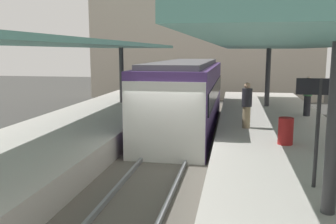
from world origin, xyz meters
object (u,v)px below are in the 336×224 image
object	(u,v)px
platform_sign	(319,108)
passenger_mid_platform	(247,105)
commuter_train	(185,96)
litter_bin	(286,131)
passenger_near_bench	(308,96)

from	to	relation	value
platform_sign	passenger_mid_platform	xyz separation A→B (m)	(-1.19, 5.73, -0.78)
commuter_train	litter_bin	world-z (taller)	commuter_train
passenger_near_bench	commuter_train	bearing A→B (deg)	178.93
litter_bin	passenger_mid_platform	size ratio (longest dim) A/B	0.49
commuter_train	litter_bin	distance (m)	6.47
passenger_mid_platform	litter_bin	bearing A→B (deg)	-64.13
commuter_train	platform_sign	xyz separation A→B (m)	(3.81, -8.81, 0.90)
platform_sign	passenger_near_bench	xyz separation A→B (m)	(1.43, 8.72, -0.76)
platform_sign	passenger_near_bench	world-z (taller)	platform_sign
commuter_train	platform_sign	bearing A→B (deg)	-66.60
litter_bin	passenger_near_bench	bearing A→B (deg)	73.45
commuter_train	passenger_mid_platform	size ratio (longest dim) A/B	6.44
platform_sign	passenger_near_bench	size ratio (longest dim) A/B	1.32
passenger_near_bench	passenger_mid_platform	distance (m)	3.97
commuter_train	litter_bin	xyz separation A→B (m)	(3.70, -5.30, -0.33)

